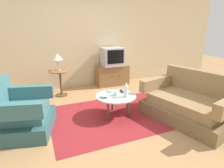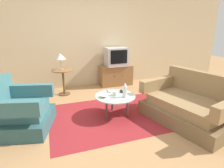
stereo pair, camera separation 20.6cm
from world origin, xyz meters
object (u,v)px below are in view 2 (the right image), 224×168
table_lamp (60,57)px  tv_remote_dark (122,91)px  coffee_table (115,97)px  mug (115,93)px  tv_remote_silver (109,91)px  armchair (19,112)px  television (116,57)px  bowl (104,96)px  side_table (63,77)px  vase (125,90)px  tv_stand (116,75)px  couch (190,106)px

table_lamp → tv_remote_dark: 1.77m
coffee_table → tv_remote_dark: (0.19, 0.14, 0.04)m
mug → tv_remote_dark: size_ratio=0.83×
coffee_table → tv_remote_silver: (-0.04, 0.25, 0.04)m
armchair → coffee_table: (1.64, -0.07, 0.07)m
armchair → mug: 1.65m
tv_remote_dark → tv_remote_silver: same height
television → bowl: bearing=-116.7°
side_table → television: 1.56m
table_lamp → vase: bearing=-59.4°
mug → side_table: bearing=118.3°
television → vase: 2.02m
tv_stand → tv_remote_silver: size_ratio=5.24×
couch → television: television is taller
television → tv_remote_dark: size_ratio=3.85×
table_lamp → coffee_table: bearing=-61.0°
couch → tv_remote_silver: bearing=40.0°
coffee_table → tv_remote_silver: size_ratio=4.34×
tv_stand → bowl: 2.05m
tv_stand → vase: 2.04m
tv_stand → mug: (-0.69, -1.81, 0.16)m
couch → bowl: (-1.40, 0.61, 0.14)m
armchair → bowl: armchair is taller
armchair → vase: (1.78, -0.21, 0.24)m
couch → television: 2.53m
coffee_table → tv_stand: tv_stand is taller
television → coffee_table: bearing=-111.0°
tv_remote_dark → couch: bearing=-113.7°
bowl → tv_remote_silver: 0.32m
mug → tv_remote_silver: (-0.04, 0.25, -0.03)m
vase → mug: (-0.13, 0.14, -0.09)m
armchair → tv_stand: (2.33, 1.74, -0.02)m
television → tv_remote_dark: bearing=-107.0°
table_lamp → television: bearing=11.1°
tv_stand → table_lamp: (-1.52, -0.32, 0.66)m
side_table → tv_remote_silver: 1.45m
television → tv_remote_silver: (-0.73, -1.54, -0.40)m
vase → mug: size_ratio=2.17×
television → table_lamp: bearing=-168.9°
coffee_table → mug: (0.00, 0.00, 0.07)m
television → table_lamp: 1.55m
television → table_lamp: size_ratio=1.49×
armchair → tv_stand: size_ratio=1.22×
armchair → tv_remote_silver: 1.62m
bowl → tv_remote_silver: bearing=55.6°
bowl → tv_remote_dark: size_ratio=0.98×
table_lamp → couch: bearing=-46.6°
television → bowl: television is taller
table_lamp → bowl: size_ratio=2.63×
tv_remote_silver → tv_stand: bearing=165.6°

